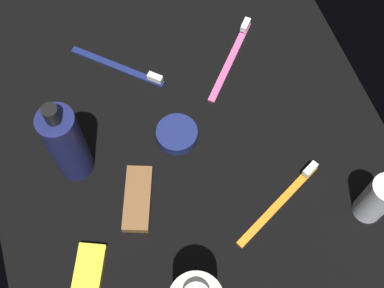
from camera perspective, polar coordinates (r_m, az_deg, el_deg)
ground_plane at (r=83.97cm, az=-0.00°, el=-1.05°), size 84.00×64.00×1.20cm
lotion_bottle at (r=77.37cm, az=-13.76°, el=0.04°), size 5.47×5.47×18.36cm
deodorant_stick at (r=79.79cm, az=19.84°, el=-5.78°), size 4.42×4.42×10.00cm
toothbrush_orange at (r=81.02cm, az=10.08°, el=-6.00°), size 9.31×16.55×2.10cm
toothbrush_pink at (r=92.53cm, az=4.52°, el=9.86°), size 14.30×12.80×2.10cm
toothbrush_navy at (r=91.50cm, az=-7.70°, el=8.40°), size 13.15×13.99×2.10cm
snack_bar_brown at (r=80.08cm, az=-6.05°, el=-6.05°), size 11.14×7.33×1.50cm
snack_bar_yellow at (r=77.91cm, az=-11.54°, el=-14.60°), size 11.13×7.81×1.50cm
cream_tin_left at (r=83.76cm, az=-1.69°, el=1.09°), size 6.80×6.80×1.94cm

